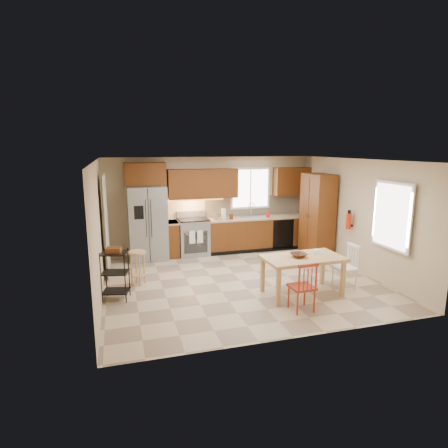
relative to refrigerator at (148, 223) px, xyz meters
The scene contains 33 objects.
floor 2.87m from the refrigerator, 51.34° to the right, with size 5.50×5.50×0.00m, color tan.
ceiling 3.15m from the refrigerator, 51.34° to the right, with size 5.50×5.00×0.02m, color silver.
wall_back 1.77m from the refrigerator, 12.44° to the left, with size 5.50×0.02×2.50m, color #CCB793.
wall_front 4.94m from the refrigerator, 69.82° to the right, with size 5.50×0.02×2.50m, color #CCB793.
wall_left 2.39m from the refrigerator, 116.29° to the right, with size 0.02×5.00×2.50m, color #CCB793.
wall_right 4.94m from the refrigerator, 25.53° to the right, with size 0.02×5.00×2.50m, color #CCB793.
refrigerator is the anchor object (origin of this frame).
range_stove 1.24m from the refrigerator, ahead, with size 0.76×0.63×0.92m, color gray.
base_cabinet_narrow 0.76m from the refrigerator, ahead, with size 0.30×0.60×0.90m, color #613511.
base_cabinet_run 3.03m from the refrigerator, ahead, with size 2.92×0.60×0.90m, color #613511.
dishwasher 3.59m from the refrigerator, ahead, with size 0.60×0.02×0.78m, color black.
backsplash 3.02m from the refrigerator, ahead, with size 2.92×0.03×0.55m, color beige.
upper_over_fridge 1.21m from the refrigerator, 90.00° to the left, with size 1.00×0.35×0.55m, color #602C10.
upper_left_block 1.73m from the refrigerator, ahead, with size 1.80×0.35×0.75m, color #602C10.
upper_right_block 4.06m from the refrigerator, ahead, with size 1.00×0.35×0.75m, color #602C10.
window_back 2.92m from the refrigerator, ahead, with size 1.12×0.04×1.12m, color white.
sink 2.80m from the refrigerator, ahead, with size 0.62×0.46×0.16m, color gray.
undercab_glow 1.27m from the refrigerator, ahead, with size 1.60×0.30×0.01m, color #FFBF66.
soap_bottle 3.18m from the refrigerator, ahead, with size 0.09×0.09×0.19m, color red.
paper_towel 1.95m from the refrigerator, ahead, with size 0.12×0.12×0.28m, color white.
canister_steel 1.75m from the refrigerator, ahead, with size 0.11×0.11×0.18m, color gray.
canister_wood 2.15m from the refrigerator, ahead, with size 0.10×0.10×0.14m, color #4B2814.
pantry 4.23m from the refrigerator, 12.62° to the right, with size 0.50×0.95×2.10m, color #613511.
fire_extinguisher 4.76m from the refrigerator, 24.52° to the right, with size 0.12×0.12×0.36m, color red.
window_right 5.50m from the refrigerator, 36.79° to the right, with size 0.04×1.02×1.32m, color white.
doorway 1.28m from the refrigerator, 139.62° to the right, with size 0.04×0.95×2.10m, color #8C7A59.
dining_table 4.10m from the refrigerator, 50.29° to the right, with size 1.49×0.84×0.72m, color tan, non-canonical shape.
chair_red 4.42m from the refrigerator, 59.25° to the right, with size 0.41×0.41×0.87m, color #9E2D18, non-canonical shape.
chair_white 4.72m from the refrigerator, 40.93° to the right, with size 0.41×0.41×0.87m, color white, non-canonical shape.
table_bowl 4.01m from the refrigerator, 51.31° to the right, with size 0.30×0.30×0.07m, color #4B2814.
table_jar 4.21m from the refrigerator, 46.07° to the right, with size 0.10×0.10×0.12m, color white.
bar_stool 1.87m from the refrigerator, 101.80° to the right, with size 0.34×0.34×0.70m, color tan, non-canonical shape.
utility_cart 2.58m from the refrigerator, 108.37° to the right, with size 0.47×0.36×0.93m, color black, non-canonical shape.
Camera 1 is at (-2.39, -7.05, 2.76)m, focal length 30.00 mm.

